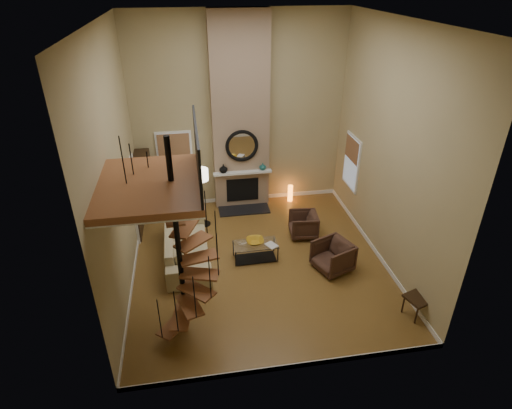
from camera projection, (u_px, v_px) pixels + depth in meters
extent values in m
cube|color=olive|center=(259.00, 262.00, 10.40)|extent=(6.00, 6.50, 0.01)
cube|color=tan|center=(239.00, 114.00, 11.86)|extent=(6.00, 0.02, 5.50)
cube|color=tan|center=(296.00, 243.00, 6.26)|extent=(6.00, 0.02, 5.50)
cube|color=tan|center=(115.00, 168.00, 8.63)|extent=(0.02, 6.50, 5.50)
cube|color=tan|center=(390.00, 150.00, 9.49)|extent=(0.02, 6.50, 5.50)
cube|color=silver|center=(260.00, 20.00, 7.72)|extent=(6.00, 6.50, 0.01)
cube|color=white|center=(241.00, 198.00, 13.16)|extent=(6.00, 0.02, 0.12)
cube|color=white|center=(289.00, 367.00, 7.58)|extent=(6.00, 0.02, 0.12)
cube|color=white|center=(134.00, 272.00, 9.94)|extent=(0.02, 6.50, 0.12)
cube|color=white|center=(373.00, 248.00, 10.80)|extent=(0.02, 6.50, 0.12)
cube|color=#937860|center=(240.00, 116.00, 11.70)|extent=(1.60, 0.38, 5.50)
cube|color=black|center=(244.00, 210.00, 12.60)|extent=(1.50, 0.60, 0.04)
cube|color=black|center=(243.00, 190.00, 12.60)|extent=(0.95, 0.02, 0.72)
cube|color=white|center=(243.00, 173.00, 12.23)|extent=(1.70, 0.18, 0.06)
torus|color=black|center=(242.00, 146.00, 11.90)|extent=(0.94, 0.10, 0.94)
cylinder|color=white|center=(242.00, 146.00, 11.90)|extent=(0.80, 0.01, 0.80)
imported|color=black|center=(223.00, 169.00, 12.12)|extent=(0.24, 0.24, 0.25)
imported|color=#185453|center=(263.00, 166.00, 12.29)|extent=(0.20, 0.20, 0.21)
cube|color=white|center=(175.00, 156.00, 12.13)|extent=(1.02, 0.04, 1.52)
cube|color=#8C9EB2|center=(175.00, 157.00, 12.11)|extent=(0.90, 0.01, 1.40)
cube|color=#9A6A45|center=(174.00, 150.00, 11.99)|extent=(0.90, 0.01, 0.98)
cube|color=white|center=(352.00, 162.00, 11.77)|extent=(0.04, 1.02, 1.52)
cube|color=#8C9EB2|center=(351.00, 162.00, 11.77)|extent=(0.01, 0.90, 1.40)
cube|color=#9A6A45|center=(352.00, 149.00, 11.58)|extent=(0.01, 0.90, 0.63)
cube|color=white|center=(135.00, 199.00, 11.02)|extent=(0.06, 1.05, 2.16)
cube|color=#321F10|center=(137.00, 200.00, 11.03)|extent=(0.05, 0.90, 2.05)
cube|color=#8C9EB2|center=(136.00, 186.00, 10.83)|extent=(0.01, 0.60, 0.90)
cube|color=#945630|center=(150.00, 185.00, 6.99)|extent=(1.70, 2.20, 0.12)
cube|color=white|center=(151.00, 189.00, 7.03)|extent=(1.70, 2.20, 0.03)
cube|color=black|center=(198.00, 152.00, 6.85)|extent=(0.04, 2.20, 0.94)
cylinder|color=black|center=(178.00, 241.00, 7.61)|extent=(0.10, 0.10, 4.02)
cube|color=#945630|center=(174.00, 325.00, 8.19)|extent=(0.71, 0.78, 0.04)
cylinder|color=black|center=(160.00, 319.00, 7.69)|extent=(0.02, 0.02, 0.94)
cube|color=#945630|center=(182.00, 317.00, 8.03)|extent=(0.46, 0.77, 0.04)
cylinder|color=black|center=(176.00, 312.00, 7.48)|extent=(0.02, 0.02, 0.94)
cube|color=#945630|center=(190.00, 305.00, 7.93)|extent=(0.55, 0.79, 0.04)
cylinder|color=black|center=(195.00, 298.00, 7.43)|extent=(0.02, 0.02, 0.94)
cube|color=#945630|center=(196.00, 290.00, 7.91)|extent=(0.75, 0.74, 0.04)
cylinder|color=black|center=(210.00, 278.00, 7.50)|extent=(0.02, 0.02, 0.94)
cube|color=#945630|center=(200.00, 274.00, 7.92)|extent=(0.79, 0.53, 0.04)
cylinder|color=black|center=(218.00, 255.00, 7.66)|extent=(0.02, 0.02, 0.94)
cube|color=#945630|center=(199.00, 257.00, 7.95)|extent=(0.77, 0.48, 0.04)
cylinder|color=black|center=(216.00, 233.00, 7.83)|extent=(0.02, 0.02, 0.94)
cube|color=#945630|center=(193.00, 242.00, 7.94)|extent=(0.77, 0.72, 0.04)
cylinder|color=black|center=(206.00, 213.00, 7.95)|extent=(0.02, 0.02, 0.94)
cube|color=#945630|center=(185.00, 228.00, 7.89)|extent=(0.58, 0.79, 0.04)
cylinder|color=black|center=(189.00, 197.00, 7.96)|extent=(0.02, 0.02, 0.94)
cube|color=#945630|center=(174.00, 216.00, 7.76)|extent=(0.41, 0.75, 0.04)
cylinder|color=black|center=(170.00, 185.00, 7.83)|extent=(0.02, 0.02, 0.94)
cube|color=#945630|center=(163.00, 206.00, 7.55)|extent=(0.68, 0.79, 0.04)
cylinder|color=black|center=(150.00, 176.00, 7.55)|extent=(0.02, 0.02, 0.94)
cube|color=#945630|center=(155.00, 197.00, 7.30)|extent=(0.80, 0.64, 0.04)
cylinder|color=black|center=(133.00, 170.00, 7.17)|extent=(0.02, 0.02, 0.94)
cube|color=#945630|center=(150.00, 188.00, 7.02)|extent=(0.72, 0.34, 0.04)
cylinder|color=black|center=(123.00, 164.00, 6.74)|extent=(0.02, 0.02, 0.94)
cube|color=#321F10|center=(145.00, 186.00, 11.94)|extent=(0.41, 0.86, 1.93)
imported|color=tan|center=(186.00, 244.00, 10.39)|extent=(1.07, 2.64, 0.77)
imported|color=#452B20|center=(306.00, 224.00, 11.26)|extent=(0.79, 0.78, 0.66)
imported|color=#452B20|center=(335.00, 255.00, 10.03)|extent=(1.05, 1.04, 0.74)
cube|color=silver|center=(255.00, 244.00, 10.29)|extent=(1.10, 0.57, 0.02)
cube|color=black|center=(255.00, 258.00, 10.49)|extent=(1.01, 0.48, 0.01)
cylinder|color=black|center=(236.00, 259.00, 10.12)|extent=(0.03, 0.03, 0.40)
cylinder|color=black|center=(278.00, 255.00, 10.29)|extent=(0.03, 0.03, 0.40)
cylinder|color=black|center=(233.00, 249.00, 10.50)|extent=(0.03, 0.03, 0.40)
cylinder|color=black|center=(274.00, 244.00, 10.67)|extent=(0.03, 0.03, 0.40)
imported|color=gold|center=(255.00, 241.00, 10.30)|extent=(0.43, 0.43, 0.11)
imported|color=gray|center=(271.00, 246.00, 10.20)|extent=(0.34, 0.36, 0.03)
cylinder|color=black|center=(204.00, 224.00, 11.93)|extent=(0.35, 0.35, 0.03)
cylinder|color=black|center=(203.00, 199.00, 11.55)|extent=(0.04, 0.04, 1.52)
cylinder|color=#F2E5C6|center=(201.00, 175.00, 11.18)|extent=(0.39, 0.39, 0.31)
cylinder|color=orange|center=(290.00, 193.00, 13.03)|extent=(0.15, 0.15, 0.54)
cube|color=#321F10|center=(418.00, 298.00, 8.60)|extent=(0.58, 0.58, 0.05)
cube|color=#321F10|center=(428.00, 285.00, 8.55)|extent=(0.18, 0.43, 0.54)
cylinder|color=#321F10|center=(416.00, 315.00, 8.50)|extent=(0.05, 0.05, 0.44)
cylinder|color=#321F10|center=(429.00, 309.00, 8.64)|extent=(0.05, 0.05, 0.44)
cylinder|color=#321F10|center=(403.00, 304.00, 8.77)|extent=(0.05, 0.05, 0.44)
cylinder|color=#321F10|center=(416.00, 299.00, 8.92)|extent=(0.05, 0.05, 0.44)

